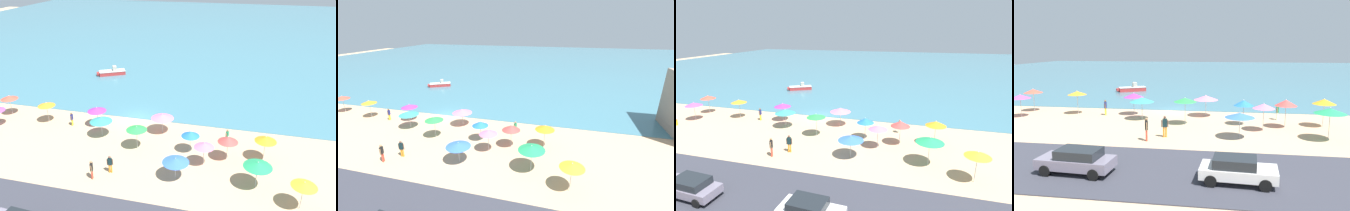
% 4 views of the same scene
% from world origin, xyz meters
% --- Properties ---
extents(ground_plane, '(160.00, 160.00, 0.00)m').
position_xyz_m(ground_plane, '(0.00, 0.00, 0.00)').
color(ground_plane, tan).
extents(sea, '(150.00, 110.00, 0.05)m').
position_xyz_m(sea, '(0.00, 55.00, 0.03)').
color(sea, teal).
rests_on(sea, ground_plane).
extents(beach_umbrella_0, '(1.92, 1.92, 2.60)m').
position_xyz_m(beach_umbrella_0, '(11.13, -6.25, 2.26)').
color(beach_umbrella_0, '#B2B2B7').
rests_on(beach_umbrella_0, ground_plane).
extents(beach_umbrella_2, '(1.97, 1.97, 2.53)m').
position_xyz_m(beach_umbrella_2, '(-9.85, -3.29, 2.26)').
color(beach_umbrella_2, '#B2B2B7').
rests_on(beach_umbrella_2, ground_plane).
extents(beach_umbrella_3, '(1.81, 1.81, 2.38)m').
position_xyz_m(beach_umbrella_3, '(7.48, -5.70, 2.05)').
color(beach_umbrella_3, '#B2B2B7').
rests_on(beach_umbrella_3, ground_plane).
extents(beach_umbrella_4, '(2.41, 2.41, 2.28)m').
position_xyz_m(beach_umbrella_4, '(-2.35, -4.83, 1.98)').
color(beach_umbrella_4, '#B2B2B7').
rests_on(beach_umbrella_4, ground_plane).
extents(beach_umbrella_5, '(2.14, 2.14, 2.35)m').
position_xyz_m(beach_umbrella_5, '(-3.80, -2.76, 2.07)').
color(beach_umbrella_5, '#B2B2B7').
rests_on(beach_umbrella_5, ground_plane).
extents(beach_umbrella_7, '(2.36, 2.36, 2.12)m').
position_xyz_m(beach_umbrella_7, '(7.03, -10.23, 1.86)').
color(beach_umbrella_7, '#B2B2B7').
rests_on(beach_umbrella_7, ground_plane).
extents(beach_umbrella_8, '(2.40, 2.40, 2.60)m').
position_xyz_m(beach_umbrella_8, '(13.82, -9.86, 2.32)').
color(beach_umbrella_8, '#B2B2B7').
rests_on(beach_umbrella_8, ground_plane).
extents(beach_umbrella_9, '(1.99, 1.99, 2.54)m').
position_xyz_m(beach_umbrella_9, '(-15.36, -2.59, 2.27)').
color(beach_umbrella_9, '#B2B2B7').
rests_on(beach_umbrella_9, ground_plane).
extents(beach_umbrella_10, '(2.02, 2.02, 2.62)m').
position_xyz_m(beach_umbrella_10, '(14.54, -5.45, 2.32)').
color(beach_umbrella_10, '#B2B2B7').
rests_on(beach_umbrella_10, ground_plane).
extents(beach_umbrella_11, '(1.88, 1.88, 2.44)m').
position_xyz_m(beach_umbrella_11, '(9.10, -7.66, 2.16)').
color(beach_umbrella_11, '#B2B2B7').
rests_on(beach_umbrella_11, ground_plane).
extents(beach_umbrella_12, '(2.08, 2.08, 2.56)m').
position_xyz_m(beach_umbrella_12, '(2.17, -6.34, 2.31)').
color(beach_umbrella_12, '#B2B2B7').
rests_on(beach_umbrella_12, ground_plane).
extents(beach_umbrella_13, '(2.49, 2.49, 2.25)m').
position_xyz_m(beach_umbrella_13, '(3.78, -2.46, 1.95)').
color(beach_umbrella_13, '#B2B2B7').
rests_on(beach_umbrella_13, ground_plane).
extents(beach_umbrella_14, '(1.95, 1.95, 2.57)m').
position_xyz_m(beach_umbrella_14, '(17.18, -11.65, 2.31)').
color(beach_umbrella_14, '#B2B2B7').
rests_on(beach_umbrella_14, ground_plane).
extents(bather_0, '(0.33, 0.54, 1.58)m').
position_xyz_m(bather_0, '(10.90, -3.08, 0.88)').
color(bather_0, '#D8F5D0').
rests_on(bather_0, ground_plane).
extents(bather_2, '(0.29, 0.56, 1.62)m').
position_xyz_m(bather_2, '(-6.70, -3.43, 0.90)').
color(bather_2, yellow).
rests_on(bather_2, ground_plane).
extents(bather_3, '(0.32, 0.55, 1.82)m').
position_xyz_m(bather_3, '(-0.03, -12.03, 1.03)').
color(bather_3, '#F44633').
rests_on(bather_3, ground_plane).
extents(bather_4, '(0.56, 0.29, 1.75)m').
position_xyz_m(bather_4, '(1.16, -10.81, 0.98)').
color(bather_4, orange).
rests_on(bather_4, ground_plane).
extents(skiff_nearshore, '(4.59, 3.41, 1.42)m').
position_xyz_m(skiff_nearshore, '(-9.22, 14.22, 0.45)').
color(skiff_nearshore, '#B5302F').
rests_on(skiff_nearshore, sea).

